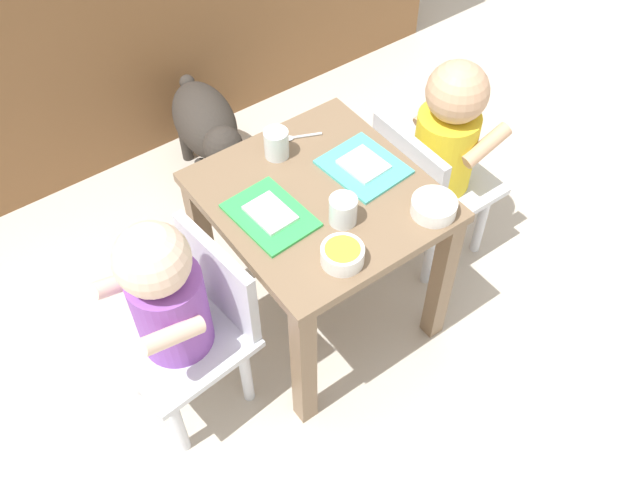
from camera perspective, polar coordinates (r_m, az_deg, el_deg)
ground_plane at (r=1.97m, az=0.00°, el=-5.82°), size 7.00×7.00×0.00m
kitchen_cabinet_back at (r=2.39m, az=-16.08°, el=18.20°), size 2.27×0.36×0.90m
dining_table at (r=1.68m, az=0.00°, el=1.53°), size 0.48×0.52×0.47m
seated_child_left at (r=1.53m, az=-11.95°, el=-4.88°), size 0.31×0.31×0.64m
seated_child_right at (r=1.86m, az=10.03°, el=7.74°), size 0.28×0.28×0.64m
dog at (r=2.22m, az=-9.22°, el=9.28°), size 0.24×0.43×0.32m
food_tray_left at (r=1.56m, az=-4.08°, el=2.06°), size 0.16×0.21×0.02m
food_tray_right at (r=1.66m, az=3.58°, el=6.03°), size 0.17×0.20×0.02m
water_cup_left at (r=1.68m, az=-3.58°, el=7.75°), size 0.06×0.06×0.07m
water_cup_right at (r=1.53m, az=1.89°, el=2.35°), size 0.06×0.06×0.07m
cereal_bowl_left_side at (r=1.57m, az=9.29°, el=2.74°), size 0.10×0.10×0.04m
veggie_bowl_near at (r=1.46m, az=1.85°, el=-1.19°), size 0.09×0.09×0.04m
spoon_by_left_tray at (r=1.74m, az=-1.80°, el=8.43°), size 0.10×0.05×0.01m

